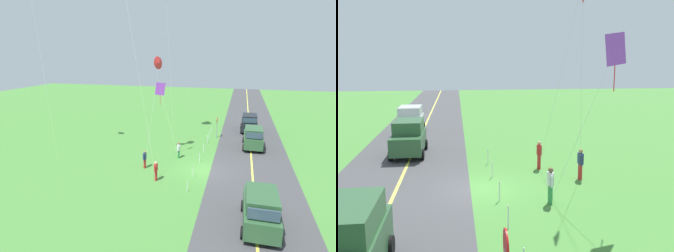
% 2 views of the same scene
% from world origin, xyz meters
% --- Properties ---
extents(ground_plane, '(120.00, 120.00, 0.10)m').
position_xyz_m(ground_plane, '(0.00, 0.00, -0.05)').
color(ground_plane, '#478438').
extents(asphalt_road, '(120.00, 7.00, 0.00)m').
position_xyz_m(asphalt_road, '(0.00, -4.00, 0.00)').
color(asphalt_road, '#424244').
rests_on(asphalt_road, ground).
extents(road_centre_stripe, '(120.00, 0.16, 0.00)m').
position_xyz_m(road_centre_stripe, '(0.00, -4.00, 0.01)').
color(road_centre_stripe, '#E5E04C').
rests_on(road_centre_stripe, asphalt_road).
extents(car_suv_foreground, '(4.40, 2.12, 2.24)m').
position_xyz_m(car_suv_foreground, '(7.34, -4.19, 1.15)').
color(car_suv_foreground, '#2D5633').
rests_on(car_suv_foreground, ground).
extents(car_parked_west_near, '(4.40, 2.12, 2.24)m').
position_xyz_m(car_parked_west_near, '(-7.32, -4.17, 1.15)').
color(car_parked_west_near, '#2D5633').
rests_on(car_parked_west_near, ground).
extents(car_parked_west_far, '(4.40, 2.12, 2.24)m').
position_xyz_m(car_parked_west_far, '(-14.74, -4.90, 1.15)').
color(car_parked_west_far, '#B7B7BC').
rests_on(car_parked_west_far, ground).
extents(person_adult_near, '(0.58, 0.22, 1.60)m').
position_xyz_m(person_adult_near, '(-0.83, 5.17, 0.86)').
color(person_adult_near, red).
rests_on(person_adult_near, ground).
extents(person_adult_companion, '(0.58, 0.22, 1.60)m').
position_xyz_m(person_adult_companion, '(-2.98, 3.48, 0.86)').
color(person_adult_companion, red).
rests_on(person_adult_companion, ground).
extents(person_child_watcher, '(0.58, 0.22, 1.60)m').
position_xyz_m(person_child_watcher, '(2.28, 2.82, 0.86)').
color(person_child_watcher, '#338C4C').
rests_on(person_child_watcher, ground).
extents(kite_yellow_high, '(1.31, 2.65, 7.14)m').
position_xyz_m(kite_yellow_high, '(3.39, 4.93, 6.37)').
color(kite_yellow_high, silver).
rests_on(kite_yellow_high, ground).
extents(fence_post_0, '(0.05, 0.05, 0.90)m').
position_xyz_m(fence_post_0, '(-4.27, 0.70, 0.45)').
color(fence_post_0, silver).
rests_on(fence_post_0, ground).
extents(fence_post_1, '(0.05, 0.05, 0.90)m').
position_xyz_m(fence_post_1, '(-1.70, 0.70, 0.45)').
color(fence_post_1, silver).
rests_on(fence_post_1, ground).
extents(fence_post_2, '(0.05, 0.05, 0.90)m').
position_xyz_m(fence_post_2, '(1.69, 0.70, 0.45)').
color(fence_post_2, silver).
rests_on(fence_post_2, ground).
extents(fence_post_3, '(0.05, 0.05, 0.90)m').
position_xyz_m(fence_post_3, '(4.51, 0.70, 0.45)').
color(fence_post_3, silver).
rests_on(fence_post_3, ground).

